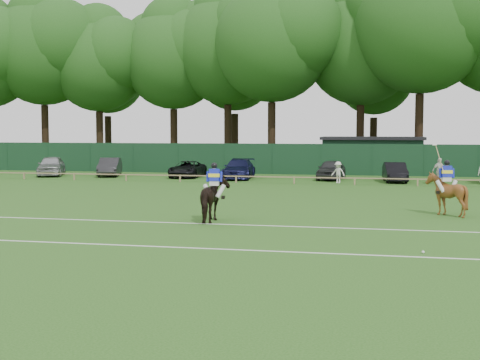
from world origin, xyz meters
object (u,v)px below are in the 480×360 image
(sedan_grey, at_px, (110,167))
(spectator_mid, at_px, (439,171))
(hatch_grey, at_px, (331,170))
(utility_shed, at_px, (372,155))
(horse_dark, at_px, (214,199))
(sedan_navy, at_px, (239,169))
(estate_black, at_px, (395,172))
(spectator_left, at_px, (338,172))
(horse_chestnut, at_px, (446,194))
(polo_ball, at_px, (423,252))
(suv_black, at_px, (187,169))
(sedan_silver, at_px, (51,166))

(sedan_grey, distance_m, spectator_mid, 24.68)
(sedan_grey, bearing_deg, spectator_mid, -22.79)
(hatch_grey, bearing_deg, utility_shed, 75.13)
(horse_dark, height_order, sedan_navy, horse_dark)
(estate_black, relative_size, spectator_left, 2.80)
(horse_chestnut, distance_m, estate_black, 17.69)
(sedan_grey, bearing_deg, horse_chestnut, -55.48)
(utility_shed, bearing_deg, polo_ball, -87.09)
(spectator_mid, height_order, utility_shed, utility_shed)
(horse_dark, bearing_deg, utility_shed, -105.87)
(spectator_left, distance_m, polo_ball, 24.94)
(suv_black, distance_m, spectator_mid, 18.36)
(sedan_grey, xyz_separation_m, suv_black, (6.36, -0.06, -0.09))
(suv_black, height_order, estate_black, estate_black)
(suv_black, bearing_deg, utility_shed, 29.67)
(sedan_navy, bearing_deg, utility_shed, 37.39)
(spectator_mid, distance_m, utility_shed, 11.30)
(spectator_mid, bearing_deg, estate_black, 122.24)
(sedan_silver, distance_m, utility_shed, 26.15)
(spectator_left, height_order, spectator_mid, spectator_mid)
(sedan_navy, distance_m, spectator_mid, 14.20)
(polo_ball, bearing_deg, utility_shed, 92.91)
(hatch_grey, distance_m, spectator_left, 3.16)
(sedan_grey, distance_m, sedan_navy, 10.50)
(sedan_silver, bearing_deg, sedan_navy, -21.01)
(spectator_mid, xyz_separation_m, utility_shed, (-4.46, 10.36, 0.65))
(suv_black, xyz_separation_m, utility_shed, (13.73, 7.86, 0.92))
(horse_dark, height_order, sedan_grey, horse_dark)
(horse_dark, height_order, spectator_mid, horse_dark)
(horse_chestnut, height_order, polo_ball, horse_chestnut)
(spectator_left, bearing_deg, suv_black, -175.29)
(sedan_silver, bearing_deg, utility_shed, -2.45)
(sedan_silver, xyz_separation_m, hatch_grey, (21.89, 0.72, -0.06))
(spectator_left, xyz_separation_m, polo_ball, (3.96, -24.62, -0.69))
(estate_black, xyz_separation_m, polo_ball, (0.15, -26.51, -0.63))
(horse_dark, distance_m, utility_shed, 30.94)
(horse_dark, bearing_deg, sedan_navy, -85.28)
(suv_black, height_order, spectator_mid, spectator_mid)
(horse_chestnut, bearing_deg, horse_dark, 16.68)
(hatch_grey, xyz_separation_m, spectator_mid, (7.31, -2.64, 0.16))
(sedan_silver, xyz_separation_m, spectator_mid, (29.20, -1.93, 0.10))
(polo_ball, xyz_separation_m, utility_shed, (-1.80, 35.42, 1.49))
(spectator_mid, bearing_deg, horse_chestnut, -124.49)
(sedan_grey, distance_m, suv_black, 6.36)
(polo_ball, bearing_deg, hatch_grey, 99.52)
(horse_chestnut, height_order, estate_black, horse_chestnut)
(sedan_grey, relative_size, sedan_navy, 0.87)
(spectator_left, height_order, utility_shed, utility_shed)
(horse_dark, height_order, hatch_grey, horse_dark)
(sedan_grey, bearing_deg, sedan_silver, 171.04)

